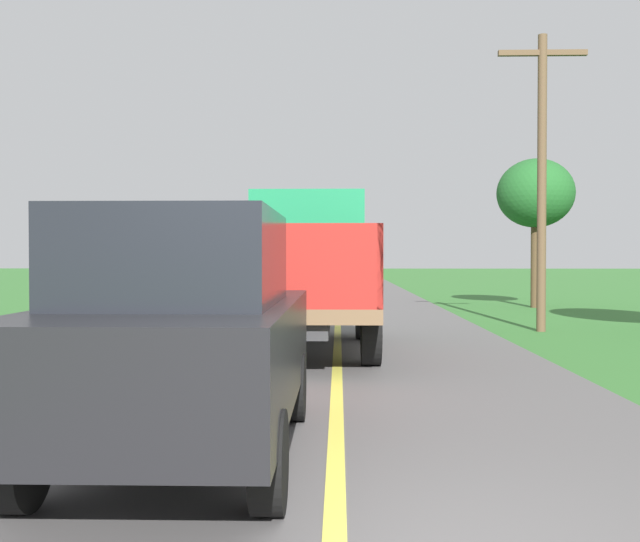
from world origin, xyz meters
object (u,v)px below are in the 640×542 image
(utility_pole_roadside, at_px, (542,171))
(roadside_tree_near_left, at_px, (536,194))
(banana_truck_near, at_px, (306,267))
(following_car, at_px, (185,331))

(utility_pole_roadside, relative_size, roadside_tree_near_left, 1.35)
(banana_truck_near, height_order, roadside_tree_near_left, roadside_tree_near_left)
(banana_truck_near, xyz_separation_m, following_car, (-0.61, -7.39, -0.40))
(banana_truck_near, xyz_separation_m, utility_pole_roadside, (5.06, 3.20, 2.07))
(roadside_tree_near_left, height_order, following_car, roadside_tree_near_left)
(banana_truck_near, xyz_separation_m, roadside_tree_near_left, (6.97, 10.85, 2.22))
(roadside_tree_near_left, bearing_deg, utility_pole_roadside, -104.03)
(roadside_tree_near_left, bearing_deg, banana_truck_near, -122.72)
(utility_pole_roadside, height_order, following_car, utility_pole_roadside)
(banana_truck_near, relative_size, following_car, 1.42)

